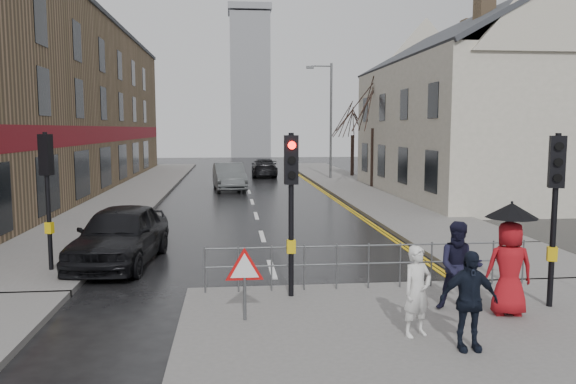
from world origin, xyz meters
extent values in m
plane|color=black|center=(0.00, 0.00, 0.00)|extent=(120.00, 120.00, 0.00)
cube|color=#605E5B|center=(3.00, -3.50, 0.07)|extent=(10.00, 9.00, 0.14)
cube|color=#605E5B|center=(-6.50, 23.00, 0.07)|extent=(4.00, 44.00, 0.14)
cube|color=#605E5B|center=(6.50, 25.00, 0.07)|extent=(4.00, 40.00, 0.14)
cube|color=#605E5B|center=(6.50, 3.00, 0.07)|extent=(4.00, 4.20, 0.14)
cube|color=#8B6F50|center=(-12.00, 22.00, 5.00)|extent=(8.00, 42.00, 10.00)
cube|color=beige|center=(12.00, 18.00, 3.50)|extent=(9.00, 16.00, 7.00)
cube|color=#8B6F50|center=(10.50, 14.00, 9.20)|extent=(0.70, 0.90, 1.80)
cube|color=#8B6F50|center=(13.20, 22.00, 9.20)|extent=(0.70, 0.90, 1.80)
cube|color=gray|center=(1.50, 62.00, 9.00)|extent=(5.00, 5.00, 18.00)
cylinder|color=black|center=(0.20, 0.20, 1.84)|extent=(0.11, 0.11, 3.40)
cube|color=black|center=(0.20, 0.20, 2.99)|extent=(0.28, 0.22, 1.00)
cylinder|color=#FF0C07|center=(0.20, 0.06, 3.29)|extent=(0.16, 0.04, 0.16)
cylinder|color=black|center=(0.20, 0.06, 2.99)|extent=(0.16, 0.04, 0.16)
cylinder|color=black|center=(0.20, 0.06, 2.69)|extent=(0.16, 0.04, 0.16)
cube|color=gold|center=(0.20, 0.20, 1.19)|extent=(0.18, 0.14, 0.28)
cylinder|color=black|center=(5.20, -1.00, 1.84)|extent=(0.11, 0.11, 3.40)
cube|color=black|center=(5.20, -1.00, 2.99)|extent=(0.34, 0.30, 1.00)
cylinder|color=black|center=(5.15, -1.13, 3.29)|extent=(0.16, 0.09, 0.16)
cylinder|color=black|center=(5.15, -1.13, 2.99)|extent=(0.16, 0.09, 0.16)
cylinder|color=black|center=(5.15, -1.13, 2.69)|extent=(0.16, 0.09, 0.16)
cube|color=gold|center=(5.20, -1.00, 1.19)|extent=(0.22, 0.19, 0.28)
cylinder|color=black|center=(-5.50, 3.00, 1.84)|extent=(0.11, 0.11, 3.40)
cube|color=black|center=(-5.50, 3.00, 2.99)|extent=(0.34, 0.30, 1.00)
cylinder|color=black|center=(-5.45, 3.13, 3.29)|extent=(0.16, 0.09, 0.16)
cylinder|color=black|center=(-5.45, 3.13, 2.99)|extent=(0.16, 0.09, 0.16)
cylinder|color=black|center=(-5.45, 3.13, 2.69)|extent=(0.16, 0.09, 0.16)
cube|color=gold|center=(-5.50, 3.00, 1.19)|extent=(0.22, 0.19, 0.28)
cylinder|color=#595B5E|center=(-1.60, 0.60, 0.64)|extent=(0.04, 0.04, 1.00)
cylinder|color=#595B5E|center=(5.50, 0.60, 0.64)|extent=(0.04, 0.04, 1.00)
cylinder|color=#595B5E|center=(1.95, 0.60, 1.09)|extent=(7.10, 0.04, 0.04)
cylinder|color=#595B5E|center=(1.95, 0.60, 0.69)|extent=(7.10, 0.04, 0.04)
cylinder|color=#595B5E|center=(-0.80, -1.20, 0.56)|extent=(0.06, 0.06, 0.85)
cylinder|color=red|center=(-0.80, -1.20, 1.09)|extent=(0.80, 0.03, 0.80)
cylinder|color=white|center=(-0.80, -1.22, 1.09)|extent=(0.60, 0.03, 0.60)
cylinder|color=#595B5E|center=(6.00, 28.00, 4.14)|extent=(0.16, 0.16, 8.00)
cylinder|color=#595B5E|center=(5.30, 28.00, 7.94)|extent=(1.40, 0.10, 0.10)
cube|color=#595B5E|center=(4.50, 28.00, 7.84)|extent=(0.50, 0.25, 0.18)
cylinder|color=#32211B|center=(7.50, 22.00, 1.89)|extent=(0.26, 0.26, 3.50)
cylinder|color=#32211B|center=(8.00, 30.00, 1.64)|extent=(0.26, 0.26, 3.00)
imported|color=silver|center=(2.06, -2.27, 0.91)|extent=(0.66, 0.56, 1.54)
imported|color=black|center=(3.30, -1.07, 1.00)|extent=(1.00, 0.88, 1.73)
imported|color=maroon|center=(4.12, -1.40, 1.03)|extent=(0.94, 0.68, 1.78)
cylinder|color=black|center=(4.12, -1.40, 1.13)|extent=(0.02, 0.02, 1.98)
cone|color=black|center=(4.12, -1.40, 2.12)|extent=(0.96, 0.96, 0.28)
imported|color=black|center=(2.67, -2.93, 0.94)|extent=(0.95, 0.43, 1.59)
imported|color=black|center=(-4.00, 4.00, 0.80)|extent=(2.37, 4.86, 1.60)
imported|color=#4A4E50|center=(-1.14, 22.06, 0.80)|extent=(2.14, 4.98, 1.60)
imported|color=black|center=(1.48, 31.21, 0.68)|extent=(2.06, 4.77, 1.37)
camera|label=1|loc=(-1.02, -11.16, 3.62)|focal=35.00mm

